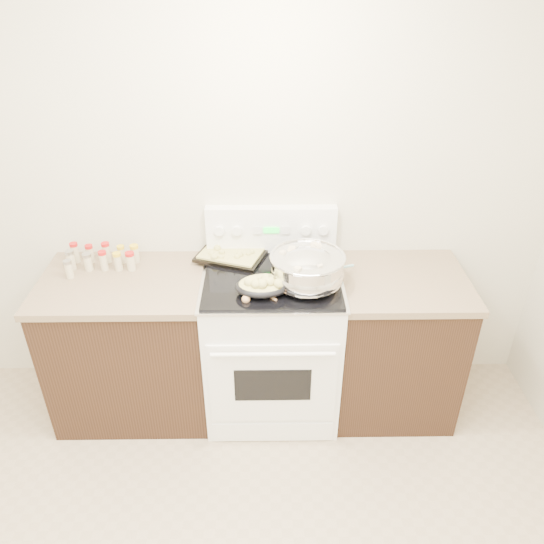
{
  "coord_description": "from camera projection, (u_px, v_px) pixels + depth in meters",
  "views": [
    {
      "loc": [
        0.32,
        -1.06,
        2.48
      ],
      "look_at": [
        0.35,
        1.37,
        1.0
      ],
      "focal_mm": 35.0,
      "sensor_mm": 36.0,
      "label": 1
    }
  ],
  "objects": [
    {
      "name": "mixing_bowl",
      "position": [
        307.0,
        270.0,
        2.8
      ],
      "size": [
        0.4,
        0.4,
        0.24
      ],
      "color": "silver",
      "rests_on": "kitchen_range"
    },
    {
      "name": "blue_ladle",
      "position": [
        325.0,
        277.0,
        2.85
      ],
      "size": [
        0.23,
        0.19,
        0.09
      ],
      "color": "#87C3CA",
      "rests_on": "kitchen_range"
    },
    {
      "name": "room_shell",
      "position": [
        138.0,
        319.0,
        1.31
      ],
      "size": [
        4.1,
        3.6,
        2.75
      ],
      "color": "beige",
      "rests_on": "ground"
    },
    {
      "name": "roasting_pan",
      "position": [
        263.0,
        285.0,
        2.75
      ],
      "size": [
        0.31,
        0.24,
        0.12
      ],
      "color": "black",
      "rests_on": "kitchen_range"
    },
    {
      "name": "kitchen_range",
      "position": [
        272.0,
        340.0,
        3.16
      ],
      "size": [
        0.78,
        0.73,
        1.22
      ],
      "color": "white",
      "rests_on": "ground"
    },
    {
      "name": "baking_sheet",
      "position": [
        231.0,
        255.0,
        3.09
      ],
      "size": [
        0.44,
        0.38,
        0.06
      ],
      "color": "black",
      "rests_on": "kitchen_range"
    },
    {
      "name": "counter_left",
      "position": [
        133.0,
        344.0,
        3.17
      ],
      "size": [
        0.93,
        0.67,
        0.92
      ],
      "color": "black",
      "rests_on": "ground"
    },
    {
      "name": "spice_jars",
      "position": [
        101.0,
        258.0,
        3.02
      ],
      "size": [
        0.39,
        0.22,
        0.13
      ],
      "color": "#BFB28C",
      "rests_on": "counter_left"
    },
    {
      "name": "counter_right",
      "position": [
        393.0,
        342.0,
        3.19
      ],
      "size": [
        0.73,
        0.67,
        0.92
      ],
      "color": "black",
      "rests_on": "ground"
    },
    {
      "name": "wooden_spoon",
      "position": [
        251.0,
        296.0,
        2.73
      ],
      "size": [
        0.18,
        0.19,
        0.04
      ],
      "color": "tan",
      "rests_on": "kitchen_range"
    }
  ]
}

